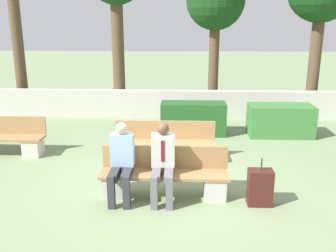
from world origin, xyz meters
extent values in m
plane|color=gray|center=(0.00, 0.00, 0.00)|extent=(60.00, 60.00, 0.00)
cube|color=beige|center=(0.00, 4.68, 0.42)|extent=(14.65, 0.30, 0.83)
cube|color=#A37A4C|center=(-0.02, -0.70, 0.40)|extent=(2.14, 0.44, 0.05)
cube|color=#A37A4C|center=(-0.02, -0.45, 0.62)|extent=(2.14, 0.05, 0.40)
cube|color=beige|center=(-0.86, -0.70, 0.19)|extent=(0.36, 0.40, 0.37)
cube|color=beige|center=(0.82, -0.70, 0.19)|extent=(0.36, 0.40, 0.37)
cube|color=#A37A4C|center=(-0.10, 0.94, 0.40)|extent=(2.13, 0.44, 0.05)
cube|color=#A37A4C|center=(-0.10, 1.18, 0.62)|extent=(2.13, 0.04, 0.40)
cube|color=beige|center=(-0.93, 0.94, 0.19)|extent=(0.36, 0.40, 0.37)
cube|color=beige|center=(0.74, 0.94, 0.19)|extent=(0.36, 0.40, 0.37)
cube|color=#A37A4C|center=(-3.81, 1.42, 0.62)|extent=(2.09, 0.04, 0.40)
cube|color=beige|center=(-3.00, 1.18, 0.19)|extent=(0.36, 0.40, 0.37)
cube|color=slate|center=(-0.14, -0.91, 0.49)|extent=(0.14, 0.46, 0.13)
cube|color=slate|center=(0.06, -0.91, 0.49)|extent=(0.14, 0.46, 0.13)
cube|color=slate|center=(-0.16, -1.14, 0.28)|extent=(0.11, 0.11, 0.55)
cube|color=slate|center=(0.08, -1.14, 0.28)|extent=(0.11, 0.11, 0.55)
cube|color=beige|center=(-0.04, -0.67, 0.82)|extent=(0.38, 0.22, 0.54)
sphere|color=brown|center=(-0.04, -0.69, 1.19)|extent=(0.20, 0.20, 0.20)
cube|color=maroon|center=(-0.04, -0.78, 0.84)|extent=(0.06, 0.01, 0.35)
cube|color=#333338|center=(-0.81, -0.91, 0.49)|extent=(0.14, 0.46, 0.13)
cube|color=#333338|center=(-0.61, -0.91, 0.49)|extent=(0.14, 0.46, 0.13)
cube|color=#333338|center=(-0.83, -1.14, 0.28)|extent=(0.11, 0.11, 0.55)
cube|color=#333338|center=(-0.59, -1.14, 0.28)|extent=(0.11, 0.11, 0.55)
cube|color=#9EBCE0|center=(-0.71, -0.67, 0.82)|extent=(0.38, 0.22, 0.54)
sphere|color=beige|center=(-0.71, -0.69, 1.19)|extent=(0.20, 0.20, 0.20)
cube|color=#235623|center=(0.55, 2.94, 0.42)|extent=(1.66, 0.64, 0.84)
cube|color=#3D7A38|center=(2.78, 2.91, 0.40)|extent=(1.61, 0.78, 0.80)
cube|color=#471E19|center=(1.53, -0.91, 0.30)|extent=(0.39, 0.25, 0.59)
cylinder|color=#333338|center=(1.53, -0.91, 0.69)|extent=(0.02, 0.02, 0.20)
cylinder|color=brown|center=(-4.93, 5.34, 2.06)|extent=(0.35, 0.35, 4.13)
cylinder|color=brown|center=(-1.71, 5.03, 1.84)|extent=(0.37, 0.37, 3.68)
cylinder|color=brown|center=(1.23, 5.38, 1.48)|extent=(0.31, 0.31, 2.96)
sphere|color=#194219|center=(1.23, 5.38, 3.45)|extent=(1.77, 1.77, 1.77)
cylinder|color=brown|center=(4.40, 5.59, 1.62)|extent=(0.36, 0.36, 3.25)
camera|label=1|loc=(0.28, -6.45, 2.87)|focal=40.00mm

